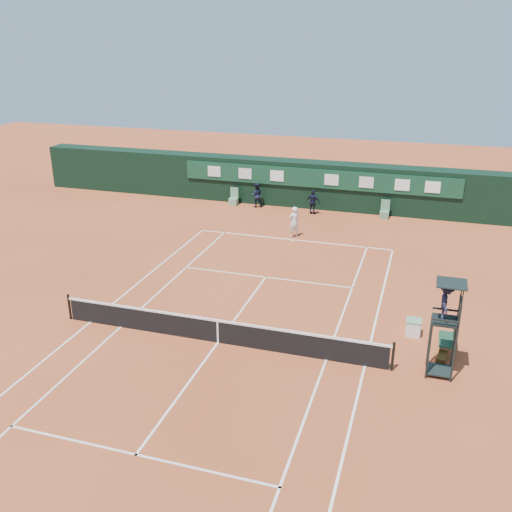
{
  "coord_description": "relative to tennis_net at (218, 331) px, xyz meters",
  "views": [
    {
      "loc": [
        6.91,
        -17.48,
        10.91
      ],
      "look_at": [
        -0.36,
        6.0,
        1.2
      ],
      "focal_mm": 40.0,
      "sensor_mm": 36.0,
      "label": 1
    }
  ],
  "objects": [
    {
      "name": "tennis_net",
      "position": [
        0.0,
        0.0,
        0.0
      ],
      "size": [
        12.9,
        0.1,
        1.1
      ],
      "color": "black",
      "rests_on": "ground"
    },
    {
      "name": "player_bench",
      "position": [
        8.29,
        1.93,
        0.09
      ],
      "size": [
        0.55,
        1.2,
        1.1
      ],
      "color": "#173A25",
      "rests_on": "ground"
    },
    {
      "name": "ball_kid_right",
      "position": [
        0.04,
        16.96,
        0.28
      ],
      "size": [
        0.99,
        0.57,
        1.58
      ],
      "primitive_type": "imported",
      "rotation": [
        0.0,
        0.0,
        2.93
      ],
      "color": "black",
      "rests_on": "ground"
    },
    {
      "name": "umpire_chair",
      "position": [
        7.93,
        0.26,
        1.95
      ],
      "size": [
        0.96,
        0.95,
        3.42
      ],
      "color": "black",
      "rests_on": "ground"
    },
    {
      "name": "ball_kid_left",
      "position": [
        -3.87,
        17.43,
        0.31
      ],
      "size": [
        0.98,
        0.89,
        1.64
      ],
      "primitive_type": "imported",
      "rotation": [
        0.0,
        0.0,
        3.56
      ],
      "color": "black",
      "rests_on": "ground"
    },
    {
      "name": "cooler",
      "position": [
        6.97,
        2.78,
        -0.18
      ],
      "size": [
        0.57,
        0.57,
        0.65
      ],
      "color": "white",
      "rests_on": "ground"
    },
    {
      "name": "court_lines",
      "position": [
        0.0,
        0.0,
        -0.5
      ],
      "size": [
        11.05,
        23.85,
        0.01
      ],
      "color": "white",
      "rests_on": "ground"
    },
    {
      "name": "tennis_ball",
      "position": [
        2.27,
        8.5,
        -0.47
      ],
      "size": [
        0.07,
        0.07,
        0.07
      ],
      "primitive_type": "sphere",
      "color": "#D5E735",
      "rests_on": "ground"
    },
    {
      "name": "back_wall",
      "position": [
        0.0,
        18.74,
        1.0
      ],
      "size": [
        40.0,
        1.65,
        3.0
      ],
      "color": "black",
      "rests_on": "ground"
    },
    {
      "name": "ground",
      "position": [
        0.0,
        0.0,
        -0.51
      ],
      "size": [
        90.0,
        90.0,
        0.0
      ],
      "primitive_type": "plane",
      "color": "#B14F29",
      "rests_on": "ground"
    },
    {
      "name": "linesman_chair_left",
      "position": [
        -5.5,
        17.48,
        -0.19
      ],
      "size": [
        0.55,
        0.5,
        1.15
      ],
      "color": "#629672",
      "rests_on": "ground"
    },
    {
      "name": "tennis_bag",
      "position": [
        8.05,
        1.11,
        -0.37
      ],
      "size": [
        0.4,
        0.75,
        0.27
      ],
      "primitive_type": "cube",
      "rotation": [
        0.0,
        0.0,
        -0.13
      ],
      "color": "black",
      "rests_on": "ground"
    },
    {
      "name": "linesman_chair_right",
      "position": [
        4.5,
        17.48,
        -0.19
      ],
      "size": [
        0.55,
        0.5,
        1.15
      ],
      "color": "#57845D",
      "rests_on": "ground"
    },
    {
      "name": "player",
      "position": [
        -0.1,
        12.4,
        0.38
      ],
      "size": [
        0.76,
        0.75,
        1.77
      ],
      "primitive_type": "imported",
      "rotation": [
        0.0,
        0.0,
        3.9
      ],
      "color": "white",
      "rests_on": "ground"
    }
  ]
}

